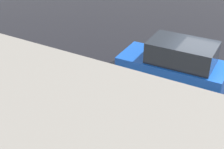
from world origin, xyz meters
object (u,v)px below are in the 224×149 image
object	(u,v)px
moving_hatchback	(174,67)
sign_post	(38,82)
fire_hydrant	(70,89)
pedestrian	(49,72)

from	to	relation	value
moving_hatchback	sign_post	world-z (taller)	sign_post
sign_post	fire_hydrant	bearing A→B (deg)	-87.15
fire_hydrant	pedestrian	bearing A→B (deg)	-12.39
fire_hydrant	moving_hatchback	bearing A→B (deg)	-141.46
pedestrian	sign_post	world-z (taller)	sign_post
fire_hydrant	sign_post	world-z (taller)	sign_post
pedestrian	sign_post	xyz separation A→B (m)	(-1.22, 1.83, 0.90)
fire_hydrant	sign_post	distance (m)	1.98
sign_post	moving_hatchback	bearing A→B (deg)	-126.47
moving_hatchback	pedestrian	distance (m)	4.72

